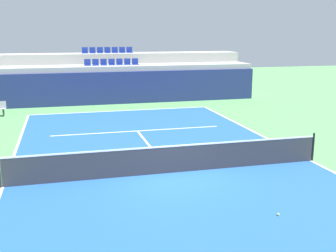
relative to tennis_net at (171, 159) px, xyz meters
name	(u,v)px	position (x,y,z in m)	size (l,w,h in m)	color
ground_plane	(171,173)	(0.00, 0.00, -0.51)	(80.00, 80.00, 0.00)	#4C8C4C
court_surface	(171,173)	(0.00, 0.00, -0.50)	(11.00, 24.00, 0.01)	#1E4C99
baseline_far	(121,111)	(0.00, 11.95, -0.50)	(11.00, 0.10, 0.00)	white
sideline_left	(2,187)	(-5.45, 0.00, -0.50)	(0.10, 24.00, 0.00)	white
sideline_right	(311,161)	(5.45, 0.00, -0.50)	(0.10, 24.00, 0.00)	white
service_line_far	(137,131)	(0.00, 6.40, -0.50)	(8.26, 0.10, 0.00)	white
centre_service_line	(151,148)	(0.00, 3.20, -0.50)	(0.10, 6.40, 0.00)	white
back_wall	(115,88)	(0.00, 14.61, 0.58)	(19.99, 0.30, 2.17)	navy
stands_tier_lower	(113,83)	(0.00, 15.96, 0.75)	(19.99, 2.40, 2.51)	#9E9E99
stands_tier_upper	(108,75)	(0.00, 18.36, 1.11)	(19.99, 2.40, 3.24)	#9E9E99
seating_row_lower	(112,63)	(0.00, 16.05, 2.13)	(3.77, 0.44, 0.44)	navy
seating_row_upper	(108,51)	(0.00, 18.45, 2.85)	(3.77, 0.44, 0.44)	navy
tennis_net	(171,159)	(0.00, 0.00, 0.00)	(11.08, 0.08, 1.07)	black
tennis_ball_1	(278,214)	(1.85, -4.00, -0.47)	(0.07, 0.07, 0.07)	#CCE033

